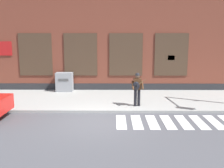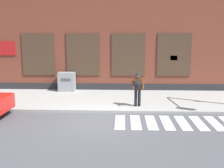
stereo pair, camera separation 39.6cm
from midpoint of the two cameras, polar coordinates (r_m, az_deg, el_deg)
ground_plane at (r=11.45m, az=-4.12°, el=-8.23°), size 160.00×160.00×0.00m
sidewalk at (r=15.01m, az=-3.00°, el=-3.41°), size 28.00×4.89×0.13m
building_backdrop at (r=19.00m, az=-2.30°, el=12.07°), size 28.00×4.06×8.38m
crosswalk at (r=11.74m, az=14.34°, el=-8.03°), size 5.78×1.90×0.01m
busker at (r=13.23m, az=4.64°, el=-0.77°), size 0.71×0.53×1.69m
utility_box at (r=17.13m, az=-10.96°, el=0.45°), size 1.06×0.65×1.21m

